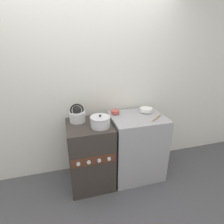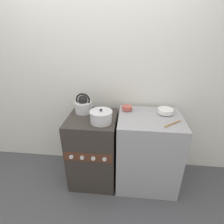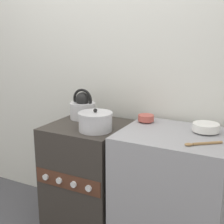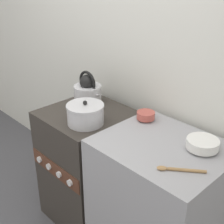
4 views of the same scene
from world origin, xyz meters
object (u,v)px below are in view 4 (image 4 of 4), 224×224
at_px(kettle, 88,91).
at_px(cooking_pot, 85,114).
at_px(enamel_bowl, 203,144).
at_px(stove, 88,166).
at_px(small_ceramic_bowl, 146,115).

relative_size(kettle, cooking_pot, 1.03).
height_order(cooking_pot, enamel_bowl, cooking_pot).
xyz_separation_m(kettle, cooking_pot, (0.25, -0.23, -0.02)).
bearing_deg(stove, kettle, 134.30).
distance_m(kettle, small_ceramic_bowl, 0.52).
xyz_separation_m(stove, enamel_bowl, (0.83, 0.13, 0.51)).
bearing_deg(cooking_pot, stove, 140.98).
bearing_deg(enamel_bowl, kettle, 179.99).
xyz_separation_m(stove, small_ceramic_bowl, (0.39, 0.17, 0.50)).
relative_size(stove, kettle, 3.62).
relative_size(stove, enamel_bowl, 5.16).
bearing_deg(enamel_bowl, cooking_pot, -162.19).
distance_m(stove, small_ceramic_bowl, 0.66).
distance_m(kettle, cooking_pot, 0.34).
relative_size(cooking_pot, enamel_bowl, 1.38).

